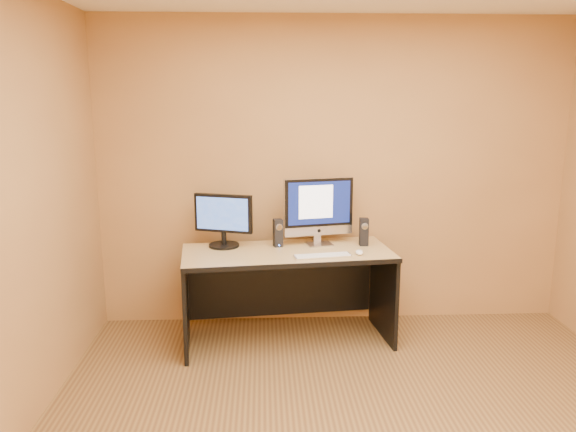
{
  "coord_description": "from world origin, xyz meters",
  "views": [
    {
      "loc": [
        -0.61,
        -2.73,
        1.94
      ],
      "look_at": [
        -0.42,
        1.42,
        1.06
      ],
      "focal_mm": 35.0,
      "sensor_mm": 36.0,
      "label": 1
    }
  ],
  "objects": [
    {
      "name": "speaker_left",
      "position": [
        -0.49,
        1.66,
        0.87
      ],
      "size": [
        0.08,
        0.09,
        0.22
      ],
      "primitive_type": null,
      "rotation": [
        0.0,
        0.0,
        0.23
      ],
      "color": "black",
      "rests_on": "desk"
    },
    {
      "name": "desk",
      "position": [
        -0.42,
        1.52,
        0.38
      ],
      "size": [
        1.7,
        0.89,
        0.75
      ],
      "primitive_type": null,
      "rotation": [
        0.0,
        0.0,
        0.11
      ],
      "color": "tan",
      "rests_on": "ground"
    },
    {
      "name": "mouse",
      "position": [
        0.13,
        1.39,
        0.77
      ],
      "size": [
        0.07,
        0.11,
        0.04
      ],
      "primitive_type": "ellipsoid",
      "rotation": [
        0.0,
        0.0,
        -0.1
      ],
      "color": "white",
      "rests_on": "desk"
    },
    {
      "name": "cable_b",
      "position": [
        -0.16,
        1.78,
        0.76
      ],
      "size": [
        0.07,
        0.18,
        0.01
      ],
      "primitive_type": "cylinder",
      "rotation": [
        1.57,
        0.0,
        -0.32
      ],
      "color": "black",
      "rests_on": "desk"
    },
    {
      "name": "keyboard",
      "position": [
        -0.16,
        1.34,
        0.76
      ],
      "size": [
        0.45,
        0.19,
        0.02
      ],
      "primitive_type": "cube",
      "rotation": [
        0.0,
        0.0,
        0.16
      ],
      "color": "silver",
      "rests_on": "desk"
    },
    {
      "name": "second_monitor",
      "position": [
        -0.93,
        1.68,
        0.97
      ],
      "size": [
        0.54,
        0.39,
        0.43
      ],
      "primitive_type": null,
      "rotation": [
        0.0,
        0.0,
        -0.32
      ],
      "color": "black",
      "rests_on": "desk"
    },
    {
      "name": "imac",
      "position": [
        -0.15,
        1.7,
        1.03
      ],
      "size": [
        0.61,
        0.33,
        0.56
      ],
      "primitive_type": null,
      "rotation": [
        0.0,
        0.0,
        0.21
      ],
      "color": "#B3B3B7",
      "rests_on": "desk"
    },
    {
      "name": "cable_a",
      "position": [
        -0.15,
        1.76,
        0.76
      ],
      "size": [
        0.1,
        0.21,
        0.01
      ],
      "primitive_type": "cylinder",
      "rotation": [
        1.57,
        0.0,
        0.45
      ],
      "color": "black",
      "rests_on": "desk"
    },
    {
      "name": "walls",
      "position": [
        0.0,
        0.0,
        1.3
      ],
      "size": [
        4.0,
        4.0,
        2.6
      ],
      "primitive_type": null,
      "color": "#A97A44",
      "rests_on": "ground"
    },
    {
      "name": "speaker_right",
      "position": [
        0.21,
        1.66,
        0.87
      ],
      "size": [
        0.07,
        0.08,
        0.22
      ],
      "primitive_type": null,
      "rotation": [
        0.0,
        0.0,
        -0.03
      ],
      "color": "black",
      "rests_on": "desk"
    }
  ]
}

